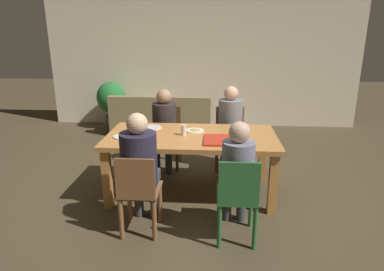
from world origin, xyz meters
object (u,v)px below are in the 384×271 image
Objects in this scene: person_2 at (140,162)px; chair_3 at (166,134)px; person_0 at (230,122)px; potted_plant at (111,100)px; plate_0 at (152,127)px; drinking_glass_1 at (137,128)px; drinking_glass_0 at (245,130)px; pizza_box_0 at (222,140)px; person_3 at (164,122)px; drinking_glass_2 at (184,130)px; person_1 at (237,170)px; plate_2 at (123,136)px; chair_2 at (139,193)px; couch at (162,118)px; plate_1 at (195,130)px; dining_table at (191,143)px; chair_0 at (229,136)px; chair_1 at (237,197)px.

person_2 reaches higher than chair_3.
potted_plant is (-2.35, 2.07, -0.13)m from person_0.
drinking_glass_1 is at bearing -120.71° from plate_0.
pizza_box_0 is at bearing -132.84° from drinking_glass_0.
person_3 is 4.95× the size of plate_0.
person_2 reaches higher than drinking_glass_1.
person_0 is 1.02m from drinking_glass_2.
person_1 reaches higher than plate_2.
couch is (-0.32, 3.56, -0.17)m from chair_2.
person_3 is 0.80m from plate_1.
couch is at bearing 106.36° from dining_table.
chair_0 is at bearing 57.93° from drinking_glass_2.
chair_2 reaches higher than dining_table.
chair_3 is 3.84× the size of plate_2.
drinking_glass_1 is (-0.21, 0.99, 0.38)m from chair_2.
person_0 reaches higher than drinking_glass_2.
person_1 is at bearing 4.96° from chair_2.
plate_1 reaches higher than plate_2.
chair_0 is 1.71m from plate_2.
plate_0 is 1.19m from drinking_glass_0.
person_0 reaches higher than dining_table.
potted_plant is at bearing 122.79° from dining_table.
chair_3 is 0.25m from person_3.
plate_1 is 0.12× the size of couch.
plate_1 is (-0.47, -0.76, 0.30)m from chair_0.
couch is (0.04, 2.74, -0.48)m from plate_2.
drinking_glass_2 is 2.77m from couch.
chair_3 is 0.46× the size of couch.
chair_1 is 1.60m from plate_2.
potted_plant is (-1.33, 2.59, -0.18)m from plate_0.
couch reaches higher than dining_table.
plate_2 is at bearing -128.84° from drinking_glass_1.
person_1 is at bearing -1.96° from person_2.
person_1 is 0.95m from person_2.
person_2 is 5.35× the size of plate_1.
chair_0 is at bearing 58.25° from plate_1.
person_0 is at bearing -41.28° from potted_plant.
person_2 is (-0.45, -0.83, 0.06)m from dining_table.
person_0 is 0.73m from drinking_glass_0.
couch is (-1.27, 1.68, -0.19)m from chair_0.
person_1 is 1.01× the size of person_3.
drinking_glass_0 is (0.15, 0.97, 0.12)m from person_1.
person_1 reaches higher than plate_1.
person_2 is at bearing -86.18° from plate_0.
dining_table is 1.74× the size of person_3.
potted_plant is (-1.85, 2.87, -0.08)m from dining_table.
person_1 is 1.38× the size of chair_2.
person_1 is 2.91× the size of pizza_box_0.
potted_plant is (-1.08, 0.26, 0.30)m from couch.
chair_3 is at bearing 115.98° from chair_1.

